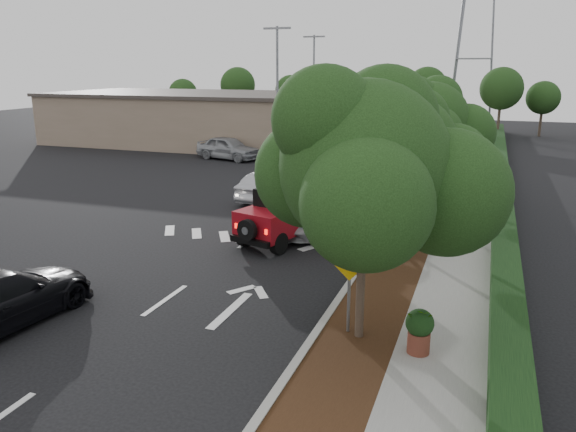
% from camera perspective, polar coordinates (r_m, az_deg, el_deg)
% --- Properties ---
extents(ground, '(120.00, 120.00, 0.00)m').
position_cam_1_polar(ground, '(16.15, -12.36, -8.35)').
color(ground, black).
rests_on(ground, ground).
extents(curb, '(0.20, 70.00, 0.15)m').
position_cam_1_polar(curb, '(25.49, 11.22, 0.56)').
color(curb, '#9E9B93').
rests_on(curb, ground).
extents(planting_strip, '(1.80, 70.00, 0.12)m').
position_cam_1_polar(planting_strip, '(25.38, 13.45, 0.33)').
color(planting_strip, black).
rests_on(planting_strip, ground).
extents(sidewalk, '(2.00, 70.00, 0.12)m').
position_cam_1_polar(sidewalk, '(25.26, 17.72, -0.04)').
color(sidewalk, gray).
rests_on(sidewalk, ground).
extents(hedge, '(0.80, 70.00, 0.80)m').
position_cam_1_polar(hedge, '(25.18, 20.96, 0.43)').
color(hedge, black).
rests_on(hedge, ground).
extents(commercial_building, '(22.00, 12.00, 4.00)m').
position_cam_1_polar(commercial_building, '(49.02, -9.96, 9.74)').
color(commercial_building, '#83705B').
rests_on(commercial_building, ground).
extents(transmission_tower, '(7.00, 4.00, 28.00)m').
position_cam_1_polar(transmission_tower, '(60.83, 17.83, 8.34)').
color(transmission_tower, slate).
rests_on(transmission_tower, ground).
extents(street_tree_near, '(3.80, 3.80, 5.92)m').
position_cam_1_polar(street_tree_near, '(13.76, 7.18, -12.41)').
color(street_tree_near, black).
rests_on(street_tree_near, ground).
extents(street_tree_mid, '(3.20, 3.20, 5.32)m').
position_cam_1_polar(street_tree_mid, '(20.14, 11.60, -3.56)').
color(street_tree_mid, black).
rests_on(street_tree_mid, ground).
extents(street_tree_far, '(3.40, 3.40, 5.62)m').
position_cam_1_polar(street_tree_far, '(26.36, 13.69, 0.72)').
color(street_tree_far, black).
rests_on(street_tree_far, ground).
extents(light_pole_a, '(2.00, 0.22, 9.00)m').
position_cam_1_polar(light_pole_a, '(41.63, -1.05, 6.29)').
color(light_pole_a, slate).
rests_on(light_pole_a, ground).
extents(light_pole_b, '(2.00, 0.22, 9.00)m').
position_cam_1_polar(light_pole_b, '(53.20, 2.56, 8.18)').
color(light_pole_b, slate).
rests_on(light_pole_b, ground).
extents(red_jeep, '(2.66, 4.12, 2.02)m').
position_cam_1_polar(red_jeep, '(20.71, -0.31, 0.23)').
color(red_jeep, black).
rests_on(red_jeep, ground).
extents(silver_suv_ahead, '(4.14, 5.71, 1.44)m').
position_cam_1_polar(silver_suv_ahead, '(22.08, 3.54, 0.32)').
color(silver_suv_ahead, '#ADAFB5').
rests_on(silver_suv_ahead, ground).
extents(silver_sedan_oncoming, '(1.97, 4.27, 1.36)m').
position_cam_1_polar(silver_sedan_oncoming, '(27.18, -1.93, 3.05)').
color(silver_sedan_oncoming, '#A2A3A9').
rests_on(silver_sedan_oncoming, ground).
extents(parked_suv, '(5.02, 2.96, 1.60)m').
position_cam_1_polar(parked_suv, '(39.47, -6.11, 6.90)').
color(parked_suv, '#94979B').
rests_on(parked_suv, ground).
extents(speed_hump_sign, '(1.16, 0.14, 2.47)m').
position_cam_1_polar(speed_hump_sign, '(13.22, 6.27, -5.42)').
color(speed_hump_sign, slate).
rests_on(speed_hump_sign, ground).
extents(terracotta_planter, '(0.63, 0.63, 1.10)m').
position_cam_1_polar(terracotta_planter, '(12.93, 13.22, -10.91)').
color(terracotta_planter, brown).
rests_on(terracotta_planter, ground).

